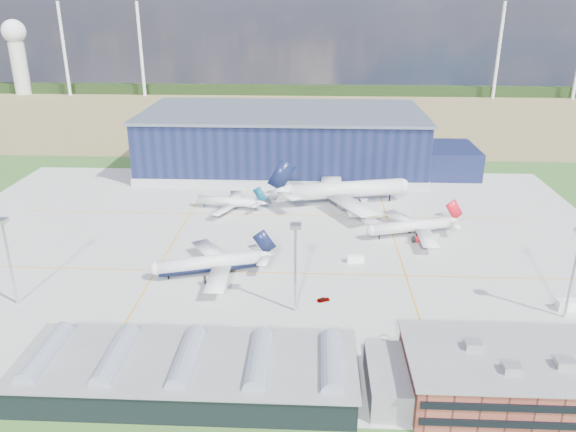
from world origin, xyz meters
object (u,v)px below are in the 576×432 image
at_px(light_mast_center, 295,254).
at_px(airstair, 384,345).
at_px(ops_building, 526,376).
at_px(airliner_widebody, 346,181).
at_px(gse_van_a, 355,259).
at_px(gse_van_b, 361,213).
at_px(light_mast_west, 7,248).
at_px(gse_cart_a, 341,204).
at_px(airliner_red, 411,221).
at_px(car_b, 536,358).
at_px(airliner_regional, 227,197).
at_px(gse_van_c, 568,305).
at_px(hangar, 289,143).
at_px(light_mast_east, 576,259).
at_px(gse_tug_c, 335,192).
at_px(car_a, 324,299).
at_px(gse_cart_b, 363,200).
at_px(airliner_navy, 208,256).

relative_size(light_mast_center, airstair, 5.21).
relative_size(ops_building, airliner_widebody, 0.83).
distance_m(gse_van_a, gse_van_b, 38.02).
distance_m(light_mast_west, gse_cart_a, 114.14).
distance_m(airliner_red, car_b, 68.00).
distance_m(light_mast_west, gse_van_a, 92.06).
relative_size(airliner_regional, car_b, 8.54).
relative_size(ops_building, gse_van_c, 8.49).
xyz_separation_m(hangar, airliner_widebody, (23.20, -47.51, -2.63)).
bearing_deg(light_mast_east, gse_van_a, 149.92).
distance_m(light_mast_center, gse_cart_a, 78.13).
relative_size(light_mast_west, gse_tug_c, 8.07).
relative_size(airliner_red, gse_van_a, 7.06).
xyz_separation_m(ops_building, airstair, (-25.03, 14.00, -3.38)).
relative_size(airliner_red, airliner_regional, 1.20).
distance_m(airstair, car_a, 24.55).
height_order(hangar, light_mast_west, hangar).
bearing_deg(airliner_red, ops_building, 80.20).
xyz_separation_m(gse_tug_c, gse_van_c, (54.65, -85.78, 0.68)).
bearing_deg(gse_cart_b, airliner_navy, 168.68).
xyz_separation_m(airliner_navy, gse_cart_b, (47.54, 63.26, -5.28)).
xyz_separation_m(gse_van_a, car_a, (-9.42, -23.25, -0.50)).
xyz_separation_m(light_mast_center, airliner_regional, (-27.32, 70.00, -10.79)).
distance_m(light_mast_east, gse_cart_a, 91.92).
xyz_separation_m(hangar, light_mast_west, (-62.81, -124.80, 3.82)).
bearing_deg(light_mast_center, car_b, -19.14).
distance_m(light_mast_east, gse_van_c, 14.75).
height_order(gse_van_c, car_b, gse_van_c).
distance_m(gse_tug_c, car_a, 84.73).
height_order(airliner_regional, airstair, airliner_regional).
distance_m(light_mast_east, gse_van_a, 57.89).
bearing_deg(ops_building, gse_tug_c, 105.22).
bearing_deg(gse_van_a, car_b, -149.31).
relative_size(airliner_widebody, gse_van_b, 12.68).
bearing_deg(airliner_red, light_mast_west, 7.55).
xyz_separation_m(airliner_regional, gse_van_c, (94.49, -66.36, -3.34)).
distance_m(airliner_navy, gse_van_c, 92.92).
bearing_deg(light_mast_west, gse_van_b, 35.91).
relative_size(light_mast_east, gse_van_c, 4.24).
xyz_separation_m(gse_van_c, car_a, (-60.12, 1.22, -0.75)).
xyz_separation_m(ops_building, gse_van_c, (22.17, 33.64, -3.49)).
relative_size(light_mast_east, airliner_red, 0.67).
xyz_separation_m(hangar, gse_tug_c, (19.71, -35.39, -10.99)).
relative_size(light_mast_center, airliner_widebody, 0.42).
height_order(light_mast_east, airliner_red, light_mast_east).
bearing_deg(light_mast_center, airliner_red, 53.46).
relative_size(airliner_regional, gse_van_a, 5.90).
distance_m(light_mast_center, airliner_widebody, 79.20).
xyz_separation_m(light_mast_west, gse_tug_c, (82.52, 89.41, -14.81)).
bearing_deg(car_b, light_mast_center, 93.99).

